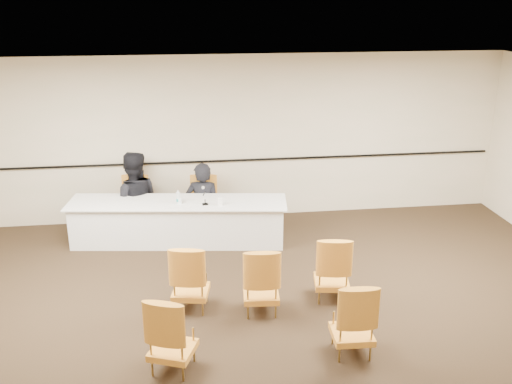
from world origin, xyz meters
TOP-DOWN VIEW (x-y plane):
  - floor at (0.00, 0.00)m, footprint 10.00×10.00m
  - ceiling at (0.00, 0.00)m, footprint 10.00×10.00m
  - wall_back at (0.00, 4.00)m, footprint 10.00×0.04m
  - wall_rail at (0.00, 3.96)m, footprint 9.80×0.04m
  - panel_table at (-1.03, 2.93)m, footprint 3.69×1.30m
  - panelist_main at (-0.59, 3.42)m, footprint 0.71×0.54m
  - panelist_main_chair at (-0.59, 3.42)m, footprint 0.56×0.56m
  - panelist_second at (-1.80, 3.58)m, footprint 0.94×0.75m
  - panelist_second_chair at (-1.80, 3.58)m, footprint 0.56×0.56m
  - papers at (-0.64, 2.86)m, footprint 0.34×0.28m
  - microphone at (-0.58, 2.73)m, footprint 0.13×0.21m
  - water_bottle at (-1.01, 2.84)m, footprint 0.08×0.08m
  - drinking_glass at (-0.99, 2.83)m, footprint 0.09×0.09m
  - coffee_cup at (-0.34, 2.67)m, footprint 0.11×0.11m
  - aud_chair_front_left at (-0.88, 0.74)m, footprint 0.59×0.59m
  - aud_chair_front_mid at (0.03, 0.54)m, footprint 0.54×0.54m
  - aud_chair_front_right at (1.04, 0.76)m, footprint 0.57×0.57m
  - aud_chair_back_left at (-1.11, -0.54)m, footprint 0.65×0.65m
  - aud_chair_back_right at (0.95, -0.50)m, footprint 0.52×0.52m

SIDE VIEW (x-z plane):
  - floor at x=0.00m, z-range 0.00..0.00m
  - panel_table at x=-1.03m, z-range 0.00..0.72m
  - panelist_main at x=-0.59m, z-range -0.49..1.24m
  - panelist_main_chair at x=-0.59m, z-range 0.00..0.95m
  - panelist_second_chair at x=-1.80m, z-range 0.00..0.95m
  - aud_chair_front_left at x=-0.88m, z-range 0.00..0.95m
  - aud_chair_front_mid at x=0.03m, z-range 0.00..0.95m
  - aud_chair_front_right at x=1.04m, z-range 0.00..0.95m
  - aud_chair_back_left at x=-1.11m, z-range 0.00..0.95m
  - aud_chair_back_right at x=0.95m, z-range 0.00..0.95m
  - panelist_second at x=-1.80m, z-range -0.46..1.43m
  - papers at x=-0.64m, z-range 0.72..0.73m
  - drinking_glass at x=-0.99m, z-range 0.72..0.82m
  - coffee_cup at x=-0.34m, z-range 0.72..0.85m
  - water_bottle at x=-1.01m, z-range 0.72..0.95m
  - microphone at x=-0.58m, z-range 0.72..1.00m
  - wall_rail at x=0.00m, z-range 1.09..1.11m
  - wall_back at x=0.00m, z-range 0.00..3.00m
  - ceiling at x=0.00m, z-range 3.00..3.00m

